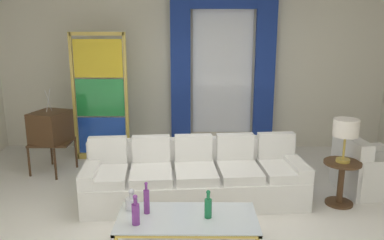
% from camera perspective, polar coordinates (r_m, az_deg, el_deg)
% --- Properties ---
extents(ground_plane, '(16.00, 16.00, 0.00)m').
position_cam_1_polar(ground_plane, '(5.00, -0.31, -14.33)').
color(ground_plane, white).
extents(wall_rear, '(8.00, 0.12, 3.00)m').
position_cam_1_polar(wall_rear, '(7.51, -0.02, 7.34)').
color(wall_rear, silver).
rests_on(wall_rear, ground).
extents(curtained_window, '(2.00, 0.17, 2.70)m').
position_cam_1_polar(curtained_window, '(7.33, 4.45, 9.04)').
color(curtained_window, white).
rests_on(curtained_window, ground).
extents(couch_white_long, '(2.99, 1.18, 0.86)m').
position_cam_1_polar(couch_white_long, '(5.45, 0.36, -8.28)').
color(couch_white_long, white).
rests_on(couch_white_long, ground).
extents(coffee_table, '(1.44, 0.69, 0.41)m').
position_cam_1_polar(coffee_table, '(4.23, -0.70, -14.12)').
color(coffee_table, silver).
rests_on(coffee_table, ground).
extents(bottle_blue_decanter, '(0.06, 0.06, 0.35)m').
position_cam_1_polar(bottle_blue_decanter, '(4.25, -6.54, -11.39)').
color(bottle_blue_decanter, '#753384').
rests_on(bottle_blue_decanter, coffee_table).
extents(bottle_crystal_tall, '(0.14, 0.14, 0.23)m').
position_cam_1_polar(bottle_crystal_tall, '(4.40, -8.63, -11.53)').
color(bottle_crystal_tall, silver).
rests_on(bottle_crystal_tall, coffee_table).
extents(bottle_amber_squat, '(0.08, 0.08, 0.32)m').
position_cam_1_polar(bottle_amber_squat, '(4.06, -8.09, -13.02)').
color(bottle_amber_squat, '#753384').
rests_on(bottle_amber_squat, coffee_table).
extents(bottle_ruby_flask, '(0.08, 0.08, 0.30)m').
position_cam_1_polar(bottle_ruby_flask, '(4.15, 2.33, -12.33)').
color(bottle_ruby_flask, '#196B3D').
rests_on(bottle_ruby_flask, coffee_table).
extents(vintage_tv, '(0.66, 0.71, 1.35)m').
position_cam_1_polar(vintage_tv, '(6.65, -19.64, -1.12)').
color(vintage_tv, '#472D19').
rests_on(vintage_tv, ground).
extents(armchair_white, '(0.91, 0.91, 0.80)m').
position_cam_1_polar(armchair_white, '(6.23, 23.73, -6.79)').
color(armchair_white, white).
rests_on(armchair_white, ground).
extents(stained_glass_divider, '(0.95, 0.05, 2.20)m').
position_cam_1_polar(stained_glass_divider, '(6.98, -13.02, 2.79)').
color(stained_glass_divider, gold).
rests_on(stained_glass_divider, ground).
extents(peacock_figurine, '(0.44, 0.60, 0.50)m').
position_cam_1_polar(peacock_figurine, '(6.66, -9.70, -5.06)').
color(peacock_figurine, beige).
rests_on(peacock_figurine, ground).
extents(round_side_table, '(0.48, 0.48, 0.59)m').
position_cam_1_polar(round_side_table, '(5.63, 20.60, -7.93)').
color(round_side_table, '#472D19').
rests_on(round_side_table, ground).
extents(table_lamp_brass, '(0.32, 0.32, 0.57)m').
position_cam_1_polar(table_lamp_brass, '(5.42, 21.21, -1.31)').
color(table_lamp_brass, '#B29338').
rests_on(table_lamp_brass, round_side_table).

